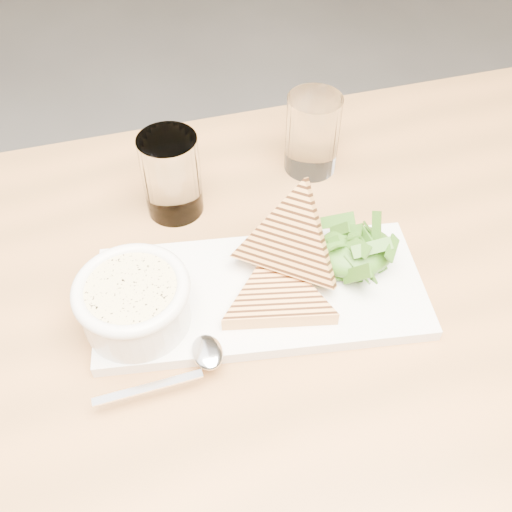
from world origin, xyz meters
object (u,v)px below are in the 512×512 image
object	(u,v)px
soup_bowl	(136,306)
platter	(261,292)
table_top	(283,318)
glass_far	(312,134)
glass_near	(172,176)

from	to	relation	value
soup_bowl	platter	bearing A→B (deg)	1.49
table_top	platter	size ratio (longest dim) A/B	3.11
table_top	platter	distance (m)	0.04
glass_far	platter	bearing A→B (deg)	-122.92
table_top	soup_bowl	size ratio (longest dim) A/B	10.00
glass_far	table_top	bearing A→B (deg)	-116.25
table_top	soup_bowl	distance (m)	0.17
glass_near	platter	bearing A→B (deg)	-69.13
platter	soup_bowl	world-z (taller)	soup_bowl
platter	glass_far	size ratio (longest dim) A/B	3.31
soup_bowl	glass_far	world-z (taller)	glass_far
table_top	soup_bowl	xyz separation A→B (m)	(-0.16, 0.02, 0.06)
platter	glass_far	world-z (taller)	glass_far
table_top	glass_far	size ratio (longest dim) A/B	10.29
table_top	glass_near	size ratio (longest dim) A/B	10.23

